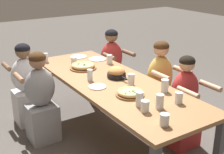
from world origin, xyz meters
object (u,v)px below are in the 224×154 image
empty_plate_b (97,87)px  drinking_glass_i (46,58)px  drinking_glass_b (164,121)px  diner_far_midright (184,107)px  diner_near_midleft (41,101)px  drinking_glass_f (179,98)px  pizza_board_main (130,93)px  diner_far_left (112,69)px  diner_far_center (159,91)px  drinking_glass_c (160,103)px  pizza_board_second (83,66)px  empty_plate_a (97,59)px  cocktail_glass_blue (74,61)px  skillet_bowl (117,73)px  drinking_glass_g (165,87)px  drinking_glass_e (90,76)px  drinking_glass_h (139,100)px  drinking_glass_a (109,60)px  empty_plate_c (79,57)px  drinking_glass_j (131,80)px  drinking_glass_d (145,107)px  diner_near_left (26,88)px

empty_plate_b → drinking_glass_i: (-1.16, -0.12, 0.05)m
drinking_glass_b → diner_far_midright: size_ratio=0.09×
empty_plate_b → diner_near_midleft: 0.78m
drinking_glass_b → drinking_glass_f: 0.47m
pizza_board_main → diner_far_left: diner_far_left is taller
diner_far_center → drinking_glass_c: bearing=48.6°
pizza_board_second → empty_plate_a: (-0.24, 0.35, -0.03)m
empty_plate_a → diner_far_midright: size_ratio=0.22×
drinking_glass_f → cocktail_glass_blue: bearing=-170.1°
skillet_bowl → drinking_glass_g: 0.64m
drinking_glass_g → drinking_glass_e: bearing=-145.0°
drinking_glass_h → pizza_board_main: bearing=163.6°
drinking_glass_b → diner_far_midright: diner_far_midright is taller
drinking_glass_a → drinking_glass_i: drinking_glass_i is taller
pizza_board_main → drinking_glass_a: 1.08m
diner_far_left → drinking_glass_a: bearing=54.5°
skillet_bowl → drinking_glass_e: drinking_glass_e is taller
pizza_board_second → diner_far_left: size_ratio=0.30×
drinking_glass_b → drinking_glass_h: (-0.40, 0.05, 0.02)m
empty_plate_c → skillet_bowl: bearing=-0.6°
empty_plate_b → drinking_glass_f: drinking_glass_f is taller
empty_plate_c → diner_far_center: size_ratio=0.19×
drinking_glass_f → empty_plate_a: bearing=177.5°
drinking_glass_a → drinking_glass_f: 1.40m
empty_plate_a → drinking_glass_j: (1.03, -0.18, 0.05)m
empty_plate_c → diner_near_midleft: bearing=-55.5°
drinking_glass_d → pizza_board_main: bearing=164.6°
cocktail_glass_blue → drinking_glass_g: bearing=15.0°
empty_plate_b → drinking_glass_j: size_ratio=1.47×
diner_near_left → drinking_glass_h: bearing=-73.3°
empty_plate_c → drinking_glass_j: size_ratio=1.75×
empty_plate_a → pizza_board_second: bearing=-55.2°
empty_plate_b → drinking_glass_e: (-0.22, 0.03, 0.05)m
drinking_glass_c → drinking_glass_h: bearing=-136.7°
drinking_glass_b → drinking_glass_d: drinking_glass_d is taller
diner_far_midright → diner_far_left: size_ratio=0.97×
drinking_glass_e → drinking_glass_j: size_ratio=1.02×
empty_plate_c → drinking_glass_b: size_ratio=2.19×
cocktail_glass_blue → drinking_glass_i: bearing=-135.4°
pizza_board_second → drinking_glass_g: drinking_glass_g is taller
empty_plate_c → diner_near_left: (0.01, -0.78, -0.30)m
drinking_glass_h → diner_far_left: diner_far_left is taller
pizza_board_second → drinking_glass_a: size_ratio=2.82×
empty_plate_c → diner_far_center: (1.11, 0.54, -0.26)m
drinking_glass_b → diner_near_left: size_ratio=0.09×
drinking_glass_a → empty_plate_c: bearing=-157.1°
skillet_bowl → drinking_glass_g: size_ratio=2.39×
drinking_glass_e → empty_plate_c: bearing=160.7°
empty_plate_b → drinking_glass_e: bearing=172.1°
pizza_board_main → empty_plate_b: (-0.37, -0.16, -0.02)m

